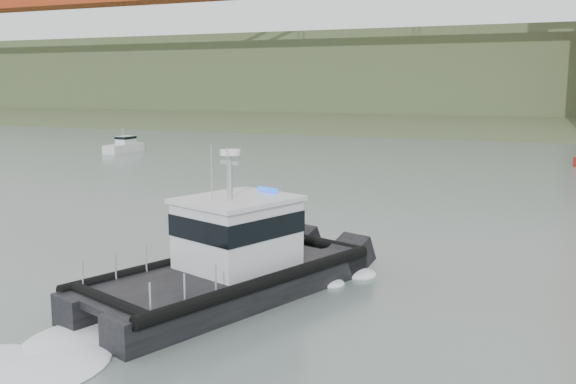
{
  "coord_description": "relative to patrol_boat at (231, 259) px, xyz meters",
  "views": [
    {
      "loc": [
        12.3,
        -17.86,
        7.41
      ],
      "look_at": [
        0.88,
        9.78,
        2.4
      ],
      "focal_mm": 40.0,
      "sensor_mm": 36.0,
      "label": 1
    }
  ],
  "objects": [
    {
      "name": "motorboat",
      "position": [
        -33.69,
        39.16,
        -0.65
      ],
      "size": [
        1.91,
        5.17,
        2.81
      ],
      "rotation": [
        0.0,
        0.0,
        -0.04
      ],
      "color": "silver",
      "rests_on": "ground"
    },
    {
      "name": "patrol_boat",
      "position": [
        0.0,
        0.0,
        0.0
      ],
      "size": [
        7.61,
        11.82,
        5.39
      ],
      "rotation": [
        0.0,
        0.0,
        -0.35
      ],
      "color": "black",
      "rests_on": "ground"
    },
    {
      "name": "headlands",
      "position": [
        -2.08,
        123.9,
        5.69
      ],
      "size": [
        500.0,
        105.36,
        27.12
      ],
      "color": "#394B2B",
      "rests_on": "ground"
    },
    {
      "name": "ground",
      "position": [
        -2.08,
        -1.6,
        -1.35
      ],
      "size": [
        400.0,
        400.0,
        0.0
      ],
      "primitive_type": "plane",
      "color": "#576861",
      "rests_on": "ground"
    }
  ]
}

